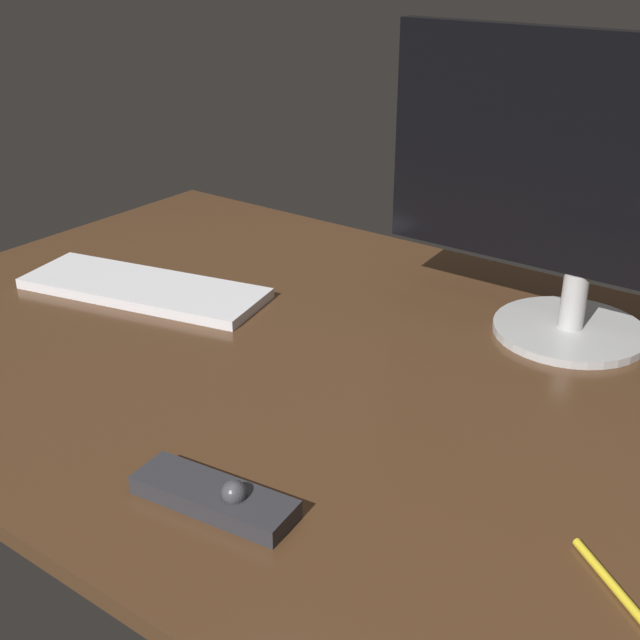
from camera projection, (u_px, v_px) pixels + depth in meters
desk at (369, 381)px, 97.24cm from camera, size 140.00×84.00×2.00cm
monitor at (591, 180)px, 97.58cm from camera, size 52.79×19.41×37.17cm
keyboard at (144, 288)px, 117.92cm from camera, size 37.43×19.64×1.45cm
media_remote at (216, 497)px, 74.22cm from camera, size 16.13×6.75×3.38cm
pen at (622, 596)px, 64.04cm from camera, size 10.75×8.57×0.74cm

